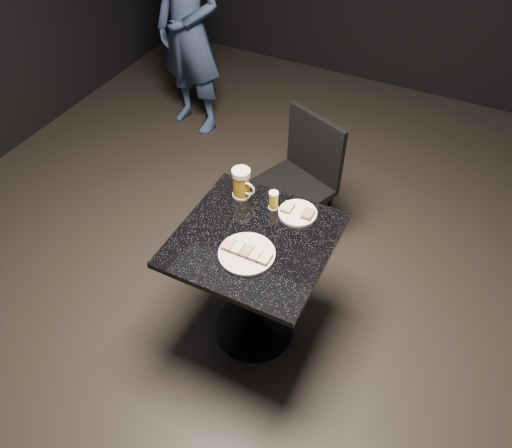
# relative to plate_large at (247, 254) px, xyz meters

# --- Properties ---
(floor) EXTENTS (6.00, 6.00, 0.00)m
(floor) POSITION_rel_plate_large_xyz_m (-0.02, 0.11, -0.76)
(floor) COLOR black
(floor) RESTS_ON ground
(plate_large) EXTENTS (0.25, 0.25, 0.01)m
(plate_large) POSITION_rel_plate_large_xyz_m (0.00, 0.00, 0.00)
(plate_large) COLOR silver
(plate_large) RESTS_ON table
(plate_small) EXTENTS (0.19, 0.19, 0.01)m
(plate_small) POSITION_rel_plate_large_xyz_m (0.10, 0.34, 0.00)
(plate_small) COLOR white
(plate_small) RESTS_ON table
(patron) EXTENTS (0.65, 0.49, 1.61)m
(patron) POSITION_rel_plate_large_xyz_m (-1.39, 1.74, 0.05)
(patron) COLOR navy
(patron) RESTS_ON floor
(table) EXTENTS (0.70, 0.70, 0.75)m
(table) POSITION_rel_plate_large_xyz_m (-0.02, 0.11, -0.25)
(table) COLOR black
(table) RESTS_ON floor
(beer_mug) EXTENTS (0.13, 0.09, 0.16)m
(beer_mug) POSITION_rel_plate_large_xyz_m (-0.20, 0.34, 0.07)
(beer_mug) COLOR silver
(beer_mug) RESTS_ON table
(beer_tumbler) EXTENTS (0.05, 0.05, 0.10)m
(beer_tumbler) POSITION_rel_plate_large_xyz_m (-0.02, 0.33, 0.04)
(beer_tumbler) COLOR silver
(beer_tumbler) RESTS_ON table
(chair) EXTENTS (0.55, 0.55, 0.88)m
(chair) POSITION_rel_plate_large_xyz_m (-0.11, 0.87, -0.26)
(chair) COLOR black
(chair) RESTS_ON floor
(canapes_on_plate_large) EXTENTS (0.23, 0.07, 0.02)m
(canapes_on_plate_large) POSITION_rel_plate_large_xyz_m (0.00, -0.00, 0.02)
(canapes_on_plate_large) COLOR #4C3521
(canapes_on_plate_large) RESTS_ON plate_large
(canapes_on_plate_small) EXTENTS (0.15, 0.07, 0.02)m
(canapes_on_plate_small) POSITION_rel_plate_large_xyz_m (0.10, 0.34, 0.02)
(canapes_on_plate_small) COLOR #4C3521
(canapes_on_plate_small) RESTS_ON plate_small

